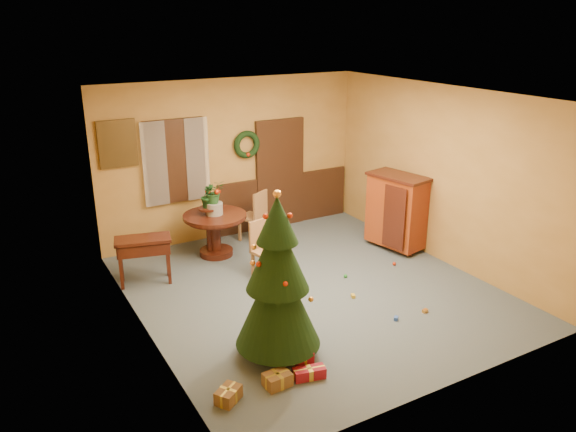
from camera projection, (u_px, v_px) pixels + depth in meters
room_envelope at (245, 175)px, 10.42m from camera, size 5.50×5.50×5.50m
dining_table at (215, 227)px, 9.56m from camera, size 1.08×1.08×0.74m
urn at (214, 209)px, 9.45m from camera, size 0.28×0.28×0.21m
centerpiece_plant at (214, 192)px, 9.35m from camera, size 0.35×0.31×0.39m
chair_near at (264, 247)px, 8.79m from camera, size 0.48×0.48×0.92m
chair_far at (255, 214)px, 10.20m from camera, size 0.56×0.56×0.95m
guitar at (284, 260)px, 8.53m from camera, size 0.36×0.53×0.78m
plant_stand at (209, 226)px, 9.54m from camera, size 0.34×0.34×0.87m
stand_plant at (208, 196)px, 9.36m from camera, size 0.23×0.19×0.41m
christmas_tree at (278, 281)px, 6.49m from camera, size 1.02×1.02×2.11m
writing_desk at (143, 249)px, 8.53m from camera, size 0.91×0.60×0.74m
sideboard at (396, 210)px, 9.78m from camera, size 0.75×1.14×1.35m
gift_a at (277, 380)px, 6.24m from camera, size 0.30×0.23×0.16m
gift_b at (303, 358)px, 6.60m from camera, size 0.25×0.25×0.22m
gift_c at (228, 395)px, 5.99m from camera, size 0.34×0.32×0.15m
gift_d at (309, 373)px, 6.38m from camera, size 0.39×0.23×0.13m
toy_a at (396, 318)px, 7.62m from camera, size 0.09×0.09×0.05m
toy_b at (345, 276)px, 8.85m from camera, size 0.06×0.06×0.06m
toy_c at (353, 296)px, 8.23m from camera, size 0.07×0.09×0.05m
toy_d at (394, 264)px, 9.30m from camera, size 0.06×0.06×0.06m
toy_e at (425, 311)px, 7.81m from camera, size 0.09×0.06×0.05m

